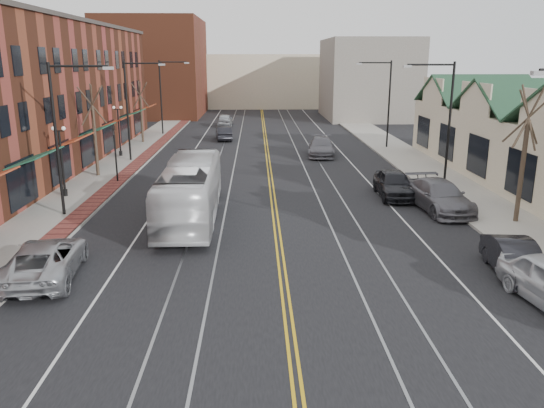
{
  "coord_description": "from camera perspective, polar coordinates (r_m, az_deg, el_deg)",
  "views": [
    {
      "loc": [
        -1.03,
        -12.01,
        8.33
      ],
      "look_at": [
        -0.32,
        10.96,
        2.0
      ],
      "focal_mm": 35.0,
      "sensor_mm": 36.0,
      "label": 1
    }
  ],
  "objects": [
    {
      "name": "ground",
      "position": [
        14.65,
        2.74,
        -19.27
      ],
      "size": [
        160.0,
        160.0,
        0.0
      ],
      "primitive_type": "plane",
      "color": "black",
      "rests_on": "ground"
    },
    {
      "name": "sidewalk_left",
      "position": [
        34.83,
        -20.07,
        0.73
      ],
      "size": [
        4.0,
        120.0,
        0.15
      ],
      "primitive_type": "cube",
      "color": "gray",
      "rests_on": "ground"
    },
    {
      "name": "sidewalk_right",
      "position": [
        35.53,
        19.81,
        1.04
      ],
      "size": [
        4.0,
        120.0,
        0.15
      ],
      "primitive_type": "cube",
      "color": "gray",
      "rests_on": "ground"
    },
    {
      "name": "building_left",
      "position": [
        43.04,
        -26.88,
        10.0
      ],
      "size": [
        10.0,
        50.0,
        11.0
      ],
      "primitive_type": "cube",
      "color": "brown",
      "rests_on": "ground"
    },
    {
      "name": "backdrop_left",
      "position": [
        83.38,
        -12.49,
        14.13
      ],
      "size": [
        14.0,
        18.0,
        14.0
      ],
      "primitive_type": "cube",
      "color": "brown",
      "rests_on": "ground"
    },
    {
      "name": "backdrop_mid",
      "position": [
        97.09,
        -1.19,
        13.13
      ],
      "size": [
        22.0,
        14.0,
        9.0
      ],
      "primitive_type": "cube",
      "color": "beige",
      "rests_on": "ground"
    },
    {
      "name": "backdrop_right",
      "position": [
        78.71,
        10.26,
        13.1
      ],
      "size": [
        12.0,
        16.0,
        11.0
      ],
      "primitive_type": "cube",
      "color": "slate",
      "rests_on": "ground"
    },
    {
      "name": "streetlight_l_1",
      "position": [
        29.93,
        -21.52,
        8.0
      ],
      "size": [
        3.33,
        0.25,
        8.0
      ],
      "color": "black",
      "rests_on": "sidewalk_left"
    },
    {
      "name": "streetlight_l_2",
      "position": [
        45.26,
        -14.81,
        10.71
      ],
      "size": [
        3.33,
        0.25,
        8.0
      ],
      "color": "black",
      "rests_on": "sidewalk_left"
    },
    {
      "name": "streetlight_l_3",
      "position": [
        60.93,
        -11.48,
        11.99
      ],
      "size": [
        3.33,
        0.25,
        8.0
      ],
      "color": "black",
      "rests_on": "sidewalk_left"
    },
    {
      "name": "streetlight_r_1",
      "position": [
        36.24,
        17.96,
        9.43
      ],
      "size": [
        3.33,
        0.25,
        8.0
      ],
      "color": "black",
      "rests_on": "sidewalk_right"
    },
    {
      "name": "streetlight_r_2",
      "position": [
        51.55,
        12.03,
        11.39
      ],
      "size": [
        3.33,
        0.25,
        8.0
      ],
      "color": "black",
      "rests_on": "sidewalk_right"
    },
    {
      "name": "lamppost_l_2",
      "position": [
        34.65,
        -21.65,
        4.12
      ],
      "size": [
        0.84,
        0.28,
        4.27
      ],
      "color": "black",
      "rests_on": "sidewalk_left"
    },
    {
      "name": "lamppost_l_3",
      "position": [
        47.88,
        -16.12,
        7.45
      ],
      "size": [
        0.84,
        0.28,
        4.27
      ],
      "color": "black",
      "rests_on": "sidewalk_left"
    },
    {
      "name": "tree_left_near",
      "position": [
        39.99,
        -18.59,
        7.69
      ],
      "size": [
        1.78,
        1.37,
        6.48
      ],
      "color": "#382B21",
      "rests_on": "sidewalk_left"
    },
    {
      "name": "tree_left_far",
      "position": [
        55.44,
        -13.9,
        9.72
      ],
      "size": [
        1.66,
        1.28,
        6.02
      ],
      "color": "#382B21",
      "rests_on": "sidewalk_left"
    },
    {
      "name": "tree_right_mid",
      "position": [
        29.67,
        25.49,
        5.02
      ],
      "size": [
        1.9,
        1.46,
        6.93
      ],
      "color": "#382B21",
      "rests_on": "sidewalk_right"
    },
    {
      "name": "manhole_far",
      "position": [
        23.89,
        -27.01,
        -6.37
      ],
      "size": [
        0.6,
        0.6,
        0.02
      ],
      "primitive_type": "cylinder",
      "color": "#592D19",
      "rests_on": "sidewalk_left"
    },
    {
      "name": "traffic_signal",
      "position": [
        37.74,
        -16.51,
        5.64
      ],
      "size": [
        0.18,
        0.15,
        3.8
      ],
      "color": "black",
      "rests_on": "sidewalk_left"
    },
    {
      "name": "transit_bus",
      "position": [
        28.42,
        -8.75,
        1.45
      ],
      "size": [
        2.82,
        11.29,
        3.13
      ],
      "primitive_type": "imported",
      "rotation": [
        0.0,
        0.0,
        3.16
      ],
      "color": "silver",
      "rests_on": "ground"
    },
    {
      "name": "parked_suv",
      "position": [
        22.56,
        -23.26,
        -5.52
      ],
      "size": [
        3.15,
        5.73,
        1.52
      ],
      "primitive_type": "imported",
      "rotation": [
        0.0,
        0.0,
        3.26
      ],
      "color": "#A3A5AA",
      "rests_on": "ground"
    },
    {
      "name": "parked_car_b",
      "position": [
        23.05,
        24.73,
        -5.38
      ],
      "size": [
        1.89,
        4.43,
        1.42
      ],
      "primitive_type": "imported",
      "rotation": [
        0.0,
        0.0,
        -0.09
      ],
      "color": "black",
      "rests_on": "ground"
    },
    {
      "name": "parked_car_c",
      "position": [
        31.3,
        17.57,
        0.82
      ],
      "size": [
        2.9,
        6.0,
        1.68
      ],
      "primitive_type": "imported",
      "rotation": [
        0.0,
        0.0,
        0.1
      ],
      "color": "slate",
      "rests_on": "ground"
    },
    {
      "name": "parked_car_d",
      "position": [
        33.63,
        12.99,
        2.13
      ],
      "size": [
        2.17,
        5.01,
        1.68
      ],
      "primitive_type": "imported",
      "rotation": [
        0.0,
        0.0,
        -0.04
      ],
      "color": "black",
      "rests_on": "ground"
    },
    {
      "name": "distant_car_left",
      "position": [
        56.5,
        -5.21,
        7.58
      ],
      "size": [
        2.02,
        4.45,
        1.41
      ],
      "primitive_type": "imported",
      "rotation": [
        0.0,
        0.0,
        3.27
      ],
      "color": "black",
      "rests_on": "ground"
    },
    {
      "name": "distant_car_right",
      "position": [
        47.2,
        5.32,
        6.15
      ],
      "size": [
        2.84,
        5.74,
        1.6
      ],
      "primitive_type": "imported",
      "rotation": [
        0.0,
        0.0,
        -0.11
      ],
      "color": "slate",
      "rests_on": "ground"
    },
    {
      "name": "distant_car_far",
      "position": [
        68.28,
        -5.09,
        8.99
      ],
      "size": [
        1.92,
        4.64,
        1.57
      ],
      "primitive_type": "imported",
      "rotation": [
        0.0,
        0.0,
        3.13
      ],
      "color": "#A0A2A7",
      "rests_on": "ground"
    }
  ]
}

